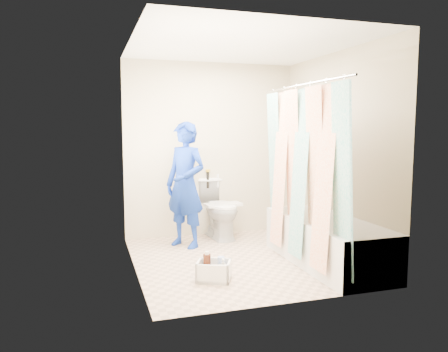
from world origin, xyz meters
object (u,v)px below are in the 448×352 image
object	(u,v)px
toilet	(219,208)
plumber	(185,185)
cleaning_caddy	(215,272)
bathtub	(327,240)

from	to	relation	value
toilet	plumber	xyz separation A→B (m)	(-0.54, -0.33, 0.39)
plumber	cleaning_caddy	world-z (taller)	plumber
plumber	cleaning_caddy	bearing A→B (deg)	-38.18
cleaning_caddy	toilet	bearing A→B (deg)	96.16
plumber	cleaning_caddy	distance (m)	1.50
plumber	cleaning_caddy	size ratio (longest dim) A/B	3.92
toilet	plumber	size ratio (longest dim) A/B	0.51
bathtub	toilet	xyz separation A→B (m)	(-0.79, 1.51, 0.14)
bathtub	plumber	distance (m)	1.86
bathtub	cleaning_caddy	world-z (taller)	bathtub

